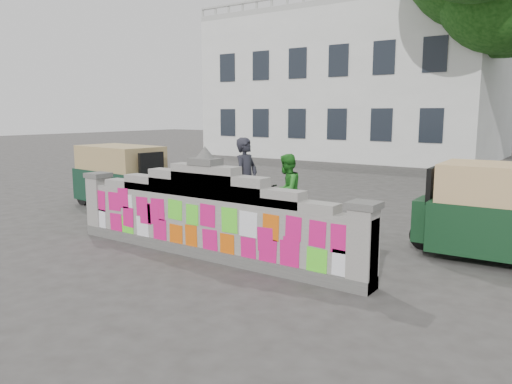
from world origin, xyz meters
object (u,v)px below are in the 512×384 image
rickshaw_right (509,212)px  cyclist_bike (246,208)px  cyclist_rider (246,191)px  rickshaw_left (123,175)px  pedestrian (287,191)px

rickshaw_right → cyclist_bike: bearing=7.9°
cyclist_rider → rickshaw_left: bearing=80.6°
pedestrian → rickshaw_right: bearing=83.7°
cyclist_bike → rickshaw_right: 5.10m
pedestrian → rickshaw_left: size_ratio=0.54×
cyclist_bike → cyclist_rider: size_ratio=1.12×
cyclist_bike → pedestrian: 1.12m
pedestrian → cyclist_rider: bearing=-28.0°
pedestrian → rickshaw_left: 5.06m
rickshaw_right → pedestrian: bearing=-3.4°
rickshaw_left → cyclist_bike: bearing=-1.5°
cyclist_rider → pedestrian: cyclist_rider is taller
cyclist_bike → rickshaw_right: bearing=-82.9°
cyclist_rider → rickshaw_right: size_ratio=0.58×
cyclist_bike → rickshaw_left: bearing=80.6°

